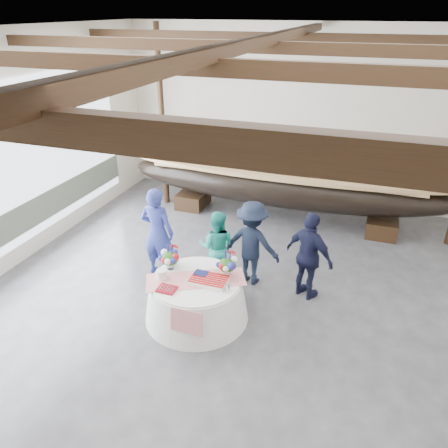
% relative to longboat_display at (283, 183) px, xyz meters
% --- Properties ---
extents(floor, '(10.00, 12.00, 0.01)m').
position_rel_longboat_display_xyz_m(floor, '(0.33, -4.55, -0.96)').
color(floor, '#3D3D42').
rests_on(floor, ground).
extents(wall_back, '(10.00, 0.02, 4.50)m').
position_rel_longboat_display_xyz_m(wall_back, '(0.33, 1.45, 1.29)').
color(wall_back, silver).
rests_on(wall_back, ground).
extents(ceiling, '(10.00, 12.00, 0.01)m').
position_rel_longboat_display_xyz_m(ceiling, '(0.33, -4.55, 3.54)').
color(ceiling, white).
rests_on(ceiling, wall_back).
extents(pavilion_structure, '(9.80, 11.76, 4.50)m').
position_rel_longboat_display_xyz_m(pavilion_structure, '(0.33, -3.76, 3.05)').
color(pavilion_structure, black).
rests_on(pavilion_structure, ground).
extents(open_bay, '(0.03, 7.00, 3.20)m').
position_rel_longboat_display_xyz_m(open_bay, '(-4.62, -3.55, 0.87)').
color(open_bay, silver).
rests_on(open_bay, ground).
extents(longboat_display, '(7.99, 1.60, 1.50)m').
position_rel_longboat_display_xyz_m(longboat_display, '(0.00, 0.00, 0.00)').
color(longboat_display, black).
rests_on(longboat_display, ground).
extents(banquet_table, '(1.76, 1.76, 0.76)m').
position_rel_longboat_display_xyz_m(banquet_table, '(-0.50, -4.29, -0.58)').
color(banquet_table, white).
rests_on(banquet_table, ground).
extents(tabletop_items, '(1.70, 1.22, 0.40)m').
position_rel_longboat_display_xyz_m(tabletop_items, '(-0.55, -4.13, -0.05)').
color(tabletop_items, red).
rests_on(tabletop_items, banquet_table).
extents(guest_woman_blue, '(0.67, 0.44, 1.82)m').
position_rel_longboat_display_xyz_m(guest_woman_blue, '(-1.72, -3.26, -0.04)').
color(guest_woman_blue, navy).
rests_on(guest_woman_blue, ground).
extents(guest_woman_teal, '(0.77, 0.64, 1.44)m').
position_rel_longboat_display_xyz_m(guest_woman_teal, '(-0.58, -3.07, -0.23)').
color(guest_woman_teal, teal).
rests_on(guest_woman_teal, ground).
extents(guest_man_left, '(1.13, 0.72, 1.66)m').
position_rel_longboat_display_xyz_m(guest_man_left, '(0.06, -2.92, -0.12)').
color(guest_man_left, black).
rests_on(guest_man_left, ground).
extents(guest_man_right, '(1.05, 0.82, 1.67)m').
position_rel_longboat_display_xyz_m(guest_man_right, '(1.16, -3.06, -0.12)').
color(guest_man_right, black).
rests_on(guest_man_right, ground).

